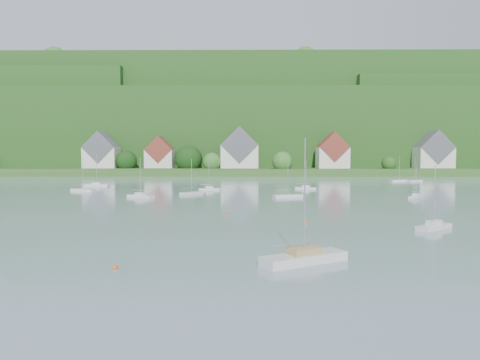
% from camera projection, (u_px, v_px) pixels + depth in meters
% --- Properties ---
extents(far_shore_strip, '(600.00, 60.00, 3.00)m').
position_uv_depth(far_shore_strip, '(229.00, 171.00, 201.48)').
color(far_shore_strip, '#2C521E').
rests_on(far_shore_strip, ground).
extents(forested_ridge, '(620.00, 181.22, 69.89)m').
position_uv_depth(forested_ridge, '(233.00, 132.00, 268.76)').
color(forested_ridge, '#194416').
rests_on(forested_ridge, ground).
extents(village_building_0, '(14.00, 10.40, 16.00)m').
position_uv_depth(village_building_0, '(102.00, 153.00, 188.53)').
color(village_building_0, silver).
rests_on(village_building_0, far_shore_strip).
extents(village_building_1, '(12.00, 9.36, 14.00)m').
position_uv_depth(village_building_1, '(160.00, 155.00, 190.35)').
color(village_building_1, silver).
rests_on(village_building_1, far_shore_strip).
extents(village_building_2, '(16.00, 11.44, 18.00)m').
position_uv_depth(village_building_2, '(240.00, 151.00, 188.97)').
color(village_building_2, silver).
rests_on(village_building_2, far_shore_strip).
extents(village_building_3, '(13.00, 10.40, 15.50)m').
position_uv_depth(village_building_3, '(332.00, 153.00, 186.67)').
color(village_building_3, silver).
rests_on(village_building_3, far_shore_strip).
extents(village_building_4, '(15.00, 10.40, 16.50)m').
position_uv_depth(village_building_4, '(433.00, 153.00, 190.27)').
color(village_building_4, silver).
rests_on(village_building_4, far_shore_strip).
extents(near_sailboat_2, '(7.14, 5.25, 9.58)m').
position_uv_depth(near_sailboat_2, '(304.00, 257.00, 33.33)').
color(near_sailboat_2, silver).
rests_on(near_sailboat_2, ground).
extents(near_sailboat_3, '(5.10, 4.45, 7.17)m').
position_uv_depth(near_sailboat_3, '(434.00, 226.00, 48.67)').
color(near_sailboat_3, silver).
rests_on(near_sailboat_3, ground).
extents(mooring_buoy_0, '(0.40, 0.40, 0.40)m').
position_uv_depth(mooring_buoy_0, '(115.00, 269.00, 31.62)').
color(mooring_buoy_0, '#F45716').
rests_on(mooring_buoy_0, ground).
extents(mooring_buoy_2, '(0.50, 0.50, 0.50)m').
position_uv_depth(mooring_buoy_2, '(305.00, 223.00, 53.45)').
color(mooring_buoy_2, '#F45716').
rests_on(mooring_buoy_2, ground).
extents(mooring_buoy_3, '(0.44, 0.44, 0.44)m').
position_uv_depth(mooring_buoy_3, '(226.00, 214.00, 61.82)').
color(mooring_buoy_3, '#F45716').
rests_on(mooring_buoy_3, ground).
extents(far_sailboat_cluster, '(197.34, 65.84, 8.71)m').
position_uv_depth(far_sailboat_cluster, '(268.00, 186.00, 115.53)').
color(far_sailboat_cluster, silver).
rests_on(far_sailboat_cluster, ground).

